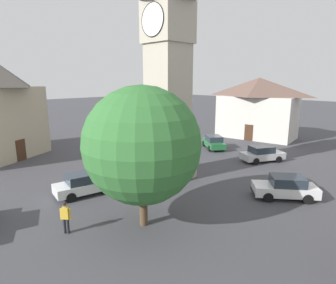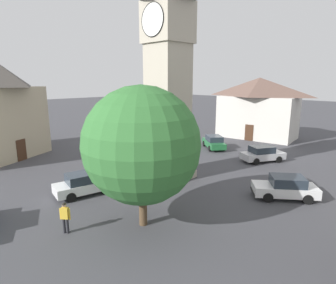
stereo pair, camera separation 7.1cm
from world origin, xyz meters
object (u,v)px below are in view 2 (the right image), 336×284
at_px(clock_tower, 168,34).
at_px(pedestrian, 65,215).
at_px(car_green_alley, 262,154).
at_px(car_white_side, 214,142).
at_px(car_black_far, 85,184).
at_px(car_silver_kerb, 154,139).
at_px(tree, 142,145).
at_px(building_hall_far, 258,107).
at_px(car_red_corner, 285,187).

distance_m(clock_tower, pedestrian, 14.21).
bearing_deg(car_green_alley, pedestrian, -92.34).
height_order(clock_tower, car_white_side, clock_tower).
bearing_deg(pedestrian, car_black_far, 140.94).
xyz_separation_m(car_silver_kerb, tree, (14.02, -13.24, 3.72)).
bearing_deg(tree, car_silver_kerb, 136.63).
distance_m(pedestrian, tree, 5.31).
bearing_deg(car_green_alley, clock_tower, -108.47).
xyz_separation_m(car_white_side, car_green_alley, (6.48, -0.93, 0.00)).
distance_m(car_green_alley, tree, 16.51).
height_order(car_silver_kerb, building_hall_far, building_hall_far).
distance_m(car_silver_kerb, car_red_corner, 18.43).
relative_size(car_red_corner, building_hall_far, 0.39).
xyz_separation_m(car_silver_kerb, car_red_corner, (17.94, -4.21, 0.00)).
bearing_deg(clock_tower, car_green_alley, 71.53).
xyz_separation_m(car_red_corner, building_hall_far, (-11.53, 17.42, 3.35)).
distance_m(car_silver_kerb, tree, 19.64).
height_order(car_red_corner, pedestrian, pedestrian).
xyz_separation_m(clock_tower, pedestrian, (2.43, -9.78, -10.01)).
height_order(car_white_side, car_green_alley, same).
height_order(clock_tower, car_red_corner, clock_tower).
bearing_deg(car_red_corner, car_silver_kerb, 166.78).
height_order(car_silver_kerb, pedestrian, pedestrian).
bearing_deg(car_white_side, car_silver_kerb, -149.14).
bearing_deg(tree, pedestrian, -121.68).
bearing_deg(car_black_far, clock_tower, 76.72).
bearing_deg(clock_tower, car_black_far, -103.28).
relative_size(car_red_corner, car_green_alley, 0.96).
bearing_deg(car_black_far, car_green_alley, 73.59).
height_order(clock_tower, pedestrian, clock_tower).
bearing_deg(car_white_side, building_hall_far, 88.88).
distance_m(tree, building_hall_far, 27.52).
xyz_separation_m(clock_tower, car_red_corner, (8.47, 2.66, -10.26)).
relative_size(clock_tower, pedestrian, 11.18).
bearing_deg(pedestrian, tree, 58.32).
height_order(car_black_far, tree, tree).
xyz_separation_m(clock_tower, car_green_alley, (3.23, 9.67, -10.26)).
height_order(car_white_side, tree, tree).
bearing_deg(car_red_corner, car_green_alley, 126.81).
distance_m(car_white_side, tree, 19.03).
bearing_deg(tree, building_hall_far, 106.05).
relative_size(clock_tower, car_black_far, 4.34).
bearing_deg(car_white_side, clock_tower, -72.96).
bearing_deg(building_hall_far, car_silver_kerb, -115.90).
xyz_separation_m(car_black_far, pedestrian, (3.98, -3.23, 0.25)).
distance_m(car_white_side, building_hall_far, 10.06).
height_order(car_black_far, pedestrian, pedestrian).
height_order(tree, building_hall_far, building_hall_far).
distance_m(car_red_corner, pedestrian, 13.83).
height_order(car_white_side, car_black_far, same).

